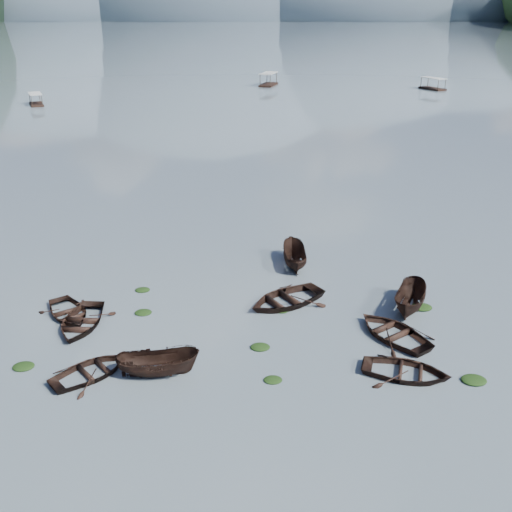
{
  "coord_description": "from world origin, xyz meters",
  "views": [
    {
      "loc": [
        -0.64,
        -20.62,
        16.37
      ],
      "look_at": [
        0.0,
        12.0,
        2.0
      ],
      "focal_mm": 40.0,
      "sensor_mm": 36.0,
      "label": 1
    }
  ],
  "objects_px": {
    "rowboat_3": "(393,337)",
    "pontoon_centre": "(268,86)",
    "rowboat_0": "(82,326)",
    "pontoon_left": "(37,105)"
  },
  "relations": [
    {
      "from": "rowboat_0",
      "to": "pontoon_centre",
      "type": "bearing_deg",
      "value": 86.76
    },
    {
      "from": "rowboat_3",
      "to": "pontoon_centre",
      "type": "bearing_deg",
      "value": -122.68
    },
    {
      "from": "rowboat_3",
      "to": "pontoon_left",
      "type": "height_order",
      "value": "pontoon_left"
    },
    {
      "from": "rowboat_0",
      "to": "rowboat_3",
      "type": "height_order",
      "value": "rowboat_3"
    },
    {
      "from": "rowboat_0",
      "to": "pontoon_centre",
      "type": "xyz_separation_m",
      "value": [
        14.54,
        103.65,
        0.0
      ]
    },
    {
      "from": "pontoon_centre",
      "to": "pontoon_left",
      "type": "bearing_deg",
      "value": -131.74
    },
    {
      "from": "pontoon_left",
      "to": "rowboat_3",
      "type": "bearing_deg",
      "value": -83.57
    },
    {
      "from": "rowboat_0",
      "to": "rowboat_3",
      "type": "relative_size",
      "value": 0.97
    },
    {
      "from": "rowboat_0",
      "to": "pontoon_left",
      "type": "bearing_deg",
      "value": 114.72
    },
    {
      "from": "pontoon_left",
      "to": "pontoon_centre",
      "type": "height_order",
      "value": "pontoon_centre"
    }
  ]
}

